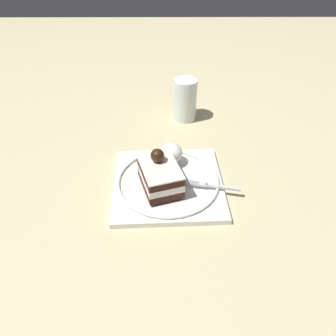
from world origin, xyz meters
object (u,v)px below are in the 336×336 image
whipped_cream_dollop (171,153)px  cake_slice (160,175)px  fork (212,186)px  drink_glass_near (185,102)px  dessert_plate (168,183)px

whipped_cream_dollop → cake_slice: bearing=164.4°
fork → drink_glass_near: size_ratio=0.98×
whipped_cream_dollop → fork: 0.12m
fork → cake_slice: bearing=87.2°
dessert_plate → drink_glass_near: (0.27, -0.05, 0.04)m
cake_slice → drink_glass_near: drink_glass_near is taller
whipped_cream_dollop → drink_glass_near: (0.21, -0.04, 0.01)m
whipped_cream_dollop → drink_glass_near: bearing=-10.4°
fork → drink_glass_near: (0.30, 0.04, 0.03)m
cake_slice → whipped_cream_dollop: 0.08m
fork → drink_glass_near: bearing=8.0°
cake_slice → whipped_cream_dollop: bearing=-15.6°
dessert_plate → whipped_cream_dollop: whipped_cream_dollop is taller
dessert_plate → drink_glass_near: drink_glass_near is taller
cake_slice → fork: cake_slice is taller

